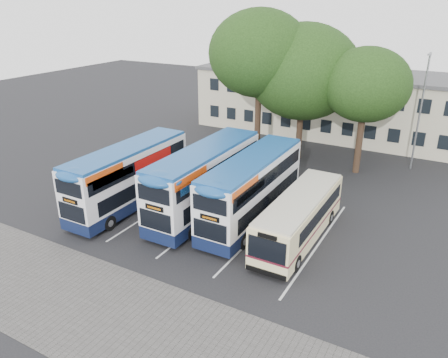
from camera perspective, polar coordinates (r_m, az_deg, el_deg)
ground at (r=22.17m, az=-0.19°, el=-12.34°), size 120.00×120.00×0.00m
paving_strip at (r=19.95m, az=-12.96°, el=-17.58°), size 40.00×6.00×0.01m
bay_lines at (r=27.50m, az=-1.85°, el=-4.92°), size 14.12×11.00×0.01m
depot_building at (r=44.76m, az=17.34°, el=9.24°), size 32.40×8.40×6.20m
lamp_post at (r=36.70m, az=24.34°, el=8.61°), size 0.25×1.05×9.06m
tree_left at (r=35.89m, az=4.69°, el=16.02°), size 8.11×8.11×12.12m
tree_mid at (r=36.32m, az=10.33°, el=13.61°), size 8.96×8.96×11.08m
tree_right at (r=34.16m, az=18.09°, el=11.61°), size 6.42×6.42×9.59m
bus_dd_left at (r=28.68m, az=-12.26°, el=0.64°), size 2.36×9.74×4.06m
bus_dd_mid at (r=27.18m, az=-2.43°, el=0.16°), size 2.47×10.20×4.25m
bus_dd_right at (r=26.19m, az=3.73°, el=-0.96°), size 2.38×9.83×4.09m
bus_single at (r=24.77m, az=9.90°, el=-4.64°), size 2.27×8.92×2.66m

